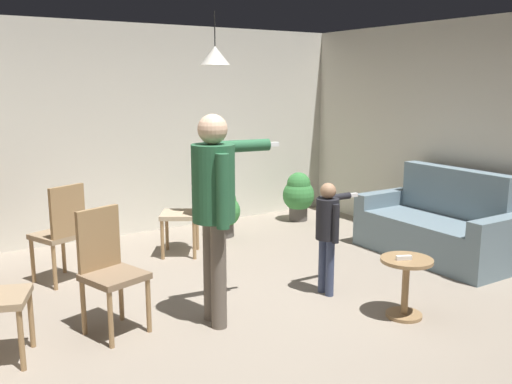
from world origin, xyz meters
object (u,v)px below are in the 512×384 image
(couch_floral, at_px, (438,228))
(side_table_by_couch, at_px, (406,280))
(person_adult, at_px, (215,197))
(potted_plant_by_wall, at_px, (298,194))
(person_child, at_px, (328,226))
(dining_chair_by_counter, at_px, (108,266))
(potted_plant_corner, at_px, (224,210))
(dining_chair_spare, at_px, (62,230))
(spare_remote_on_table, at_px, (404,258))
(dining_chair_near_wall, at_px, (186,209))

(couch_floral, xyz_separation_m, side_table_by_couch, (-1.60, -0.99, -0.00))
(couch_floral, height_order, person_adult, person_adult)
(couch_floral, height_order, potted_plant_by_wall, couch_floral)
(person_child, xyz_separation_m, dining_chair_by_counter, (-1.98, 0.31, -0.12))
(person_adult, distance_m, potted_plant_corner, 2.74)
(potted_plant_corner, bearing_deg, dining_chair_spare, -164.08)
(dining_chair_by_counter, xyz_separation_m, dining_chair_spare, (-0.04, 1.33, 0.00))
(potted_plant_corner, xyz_separation_m, spare_remote_on_table, (0.01, -3.04, 0.19))
(dining_chair_by_counter, xyz_separation_m, dining_chair_near_wall, (1.40, 1.52, 0.00))
(person_child, relative_size, potted_plant_corner, 1.68)
(dining_chair_by_counter, distance_m, dining_chair_near_wall, 2.06)
(side_table_by_couch, height_order, dining_chair_spare, dining_chair_spare)
(person_adult, relative_size, dining_chair_spare, 1.73)
(dining_chair_near_wall, height_order, dining_chair_spare, same)
(person_adult, height_order, person_child, person_adult)
(person_adult, distance_m, dining_chair_by_counter, 1.01)
(dining_chair_near_wall, bearing_deg, dining_chair_by_counter, 169.03)
(side_table_by_couch, xyz_separation_m, dining_chair_near_wall, (-0.81, 2.60, 0.22))
(couch_floral, height_order, potted_plant_corner, couch_floral)
(dining_chair_by_counter, distance_m, potted_plant_by_wall, 4.07)
(side_table_by_couch, bearing_deg, person_adult, 151.78)
(dining_chair_spare, xyz_separation_m, potted_plant_by_wall, (3.51, 0.80, -0.16))
(dining_chair_by_counter, relative_size, potted_plant_corner, 1.57)
(person_child, xyz_separation_m, potted_plant_corner, (0.16, 2.26, -0.31))
(couch_floral, xyz_separation_m, spare_remote_on_table, (-1.65, -1.00, 0.21))
(couch_floral, bearing_deg, dining_chair_by_counter, 88.81)
(person_adult, xyz_separation_m, dining_chair_spare, (-0.83, 1.65, -0.53))
(person_child, bearing_deg, spare_remote_on_table, 13.95)
(person_adult, relative_size, person_child, 1.62)
(person_adult, bearing_deg, potted_plant_by_wall, 140.29)
(dining_chair_spare, relative_size, spare_remote_on_table, 7.69)
(dining_chair_spare, height_order, potted_plant_corner, dining_chair_spare)
(dining_chair_by_counter, relative_size, dining_chair_near_wall, 1.00)
(person_adult, bearing_deg, couch_floral, 102.17)
(dining_chair_near_wall, bearing_deg, spare_remote_on_table, -132.08)
(potted_plant_by_wall, bearing_deg, dining_chair_near_wall, -163.41)
(dining_chair_spare, bearing_deg, person_child, -60.93)
(side_table_by_couch, height_order, spare_remote_on_table, spare_remote_on_table)
(potted_plant_by_wall, bearing_deg, person_child, -121.27)
(couch_floral, relative_size, person_adult, 1.04)
(couch_floral, height_order, dining_chair_spare, same)
(person_adult, height_order, dining_chair_near_wall, person_adult)
(side_table_by_couch, distance_m, dining_chair_near_wall, 2.73)
(couch_floral, xyz_separation_m, dining_chair_spare, (-3.84, 1.42, 0.21))
(dining_chair_by_counter, bearing_deg, side_table_by_couch, 136.57)
(dining_chair_by_counter, xyz_separation_m, potted_plant_by_wall, (3.47, 2.13, -0.16))
(couch_floral, relative_size, dining_chair_near_wall, 1.80)
(side_table_by_couch, relative_size, dining_chair_near_wall, 0.52)
(side_table_by_couch, bearing_deg, potted_plant_by_wall, 68.54)
(couch_floral, bearing_deg, potted_plant_by_wall, 8.82)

